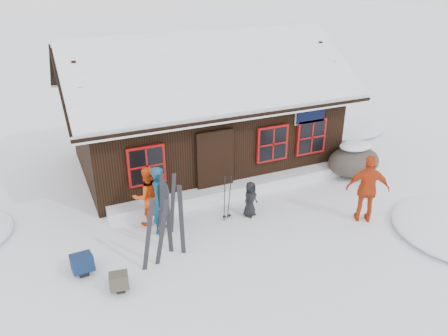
{
  "coord_description": "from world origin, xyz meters",
  "views": [
    {
      "loc": [
        -3.55,
        -8.18,
        6.27
      ],
      "look_at": [
        0.79,
        1.54,
        1.3
      ],
      "focal_mm": 35.0,
      "sensor_mm": 36.0,
      "label": 1
    }
  ],
  "objects_px": {
    "skier_teal": "(161,200)",
    "boulder": "(354,161)",
    "skier_orange_right": "(368,189)",
    "backpack_blue": "(82,266)",
    "backpack_olive": "(119,283)",
    "skier_crouched": "(250,199)",
    "ski_poles": "(227,198)",
    "skier_orange_left": "(147,196)",
    "ski_pair_left": "(155,234)"
  },
  "relations": [
    {
      "from": "skier_teal",
      "to": "boulder",
      "type": "height_order",
      "value": "skier_teal"
    },
    {
      "from": "skier_orange_right",
      "to": "backpack_blue",
      "type": "bearing_deg",
      "value": 25.58
    },
    {
      "from": "backpack_olive",
      "to": "skier_orange_right",
      "type": "bearing_deg",
      "value": 9.16
    },
    {
      "from": "backpack_blue",
      "to": "skier_orange_right",
      "type": "bearing_deg",
      "value": -9.12
    },
    {
      "from": "skier_teal",
      "to": "boulder",
      "type": "distance_m",
      "value": 6.66
    },
    {
      "from": "skier_crouched",
      "to": "ski_poles",
      "type": "distance_m",
      "value": 0.67
    },
    {
      "from": "boulder",
      "to": "ski_poles",
      "type": "bearing_deg",
      "value": -170.85
    },
    {
      "from": "skier_orange_left",
      "to": "skier_crouched",
      "type": "xyz_separation_m",
      "value": [
        2.63,
        -0.76,
        -0.31
      ]
    },
    {
      "from": "ski_poles",
      "to": "backpack_olive",
      "type": "xyz_separation_m",
      "value": [
        -3.26,
        -1.65,
        -0.48
      ]
    },
    {
      "from": "skier_teal",
      "to": "skier_orange_left",
      "type": "distance_m",
      "value": 0.55
    },
    {
      "from": "boulder",
      "to": "ski_poles",
      "type": "xyz_separation_m",
      "value": [
        -4.86,
        -0.78,
        0.1
      ]
    },
    {
      "from": "skier_orange_right",
      "to": "backpack_olive",
      "type": "distance_m",
      "value": 6.65
    },
    {
      "from": "skier_crouched",
      "to": "backpack_blue",
      "type": "bearing_deg",
      "value": 160.81
    },
    {
      "from": "ski_poles",
      "to": "backpack_olive",
      "type": "height_order",
      "value": "ski_poles"
    },
    {
      "from": "backpack_blue",
      "to": "skier_orange_left",
      "type": "bearing_deg",
      "value": 33.64
    },
    {
      "from": "skier_orange_right",
      "to": "ski_pair_left",
      "type": "relative_size",
      "value": 1.06
    },
    {
      "from": "skier_teal",
      "to": "skier_orange_left",
      "type": "height_order",
      "value": "skier_teal"
    },
    {
      "from": "skier_orange_left",
      "to": "ski_pair_left",
      "type": "relative_size",
      "value": 0.91
    },
    {
      "from": "skier_orange_right",
      "to": "ski_poles",
      "type": "distance_m",
      "value": 3.7
    },
    {
      "from": "skier_orange_left",
      "to": "backpack_olive",
      "type": "relative_size",
      "value": 3.09
    },
    {
      "from": "boulder",
      "to": "backpack_blue",
      "type": "relative_size",
      "value": 2.85
    },
    {
      "from": "skier_teal",
      "to": "skier_orange_left",
      "type": "relative_size",
      "value": 1.1
    },
    {
      "from": "ski_pair_left",
      "to": "ski_poles",
      "type": "height_order",
      "value": "ski_pair_left"
    },
    {
      "from": "boulder",
      "to": "ski_pair_left",
      "type": "xyz_separation_m",
      "value": [
        -7.17,
        -2.01,
        0.33
      ]
    },
    {
      "from": "skier_teal",
      "to": "ski_pair_left",
      "type": "height_order",
      "value": "skier_teal"
    },
    {
      "from": "skier_orange_right",
      "to": "boulder",
      "type": "bearing_deg",
      "value": -90.91
    },
    {
      "from": "backpack_blue",
      "to": "boulder",
      "type": "bearing_deg",
      "value": 7.28
    },
    {
      "from": "skier_orange_right",
      "to": "backpack_blue",
      "type": "relative_size",
      "value": 3.05
    },
    {
      "from": "skier_crouched",
      "to": "backpack_olive",
      "type": "distance_m",
      "value": 4.22
    },
    {
      "from": "skier_crouched",
      "to": "ski_poles",
      "type": "xyz_separation_m",
      "value": [
        -0.65,
        0.11,
        0.11
      ]
    },
    {
      "from": "skier_teal",
      "to": "backpack_blue",
      "type": "height_order",
      "value": "skier_teal"
    },
    {
      "from": "skier_crouched",
      "to": "backpack_blue",
      "type": "distance_m",
      "value": 4.59
    },
    {
      "from": "skier_teal",
      "to": "skier_orange_right",
      "type": "height_order",
      "value": "skier_orange_right"
    },
    {
      "from": "ski_poles",
      "to": "backpack_olive",
      "type": "bearing_deg",
      "value": -153.09
    },
    {
      "from": "skier_orange_left",
      "to": "ski_pair_left",
      "type": "xyz_separation_m",
      "value": [
        -0.32,
        -1.88,
        0.04
      ]
    },
    {
      "from": "skier_orange_left",
      "to": "skier_orange_right",
      "type": "xyz_separation_m",
      "value": [
        5.32,
        -2.22,
        0.13
      ]
    },
    {
      "from": "skier_teal",
      "to": "skier_orange_right",
      "type": "relative_size",
      "value": 0.95
    },
    {
      "from": "skier_teal",
      "to": "ski_poles",
      "type": "bearing_deg",
      "value": -50.1
    },
    {
      "from": "skier_crouched",
      "to": "ski_pair_left",
      "type": "height_order",
      "value": "ski_pair_left"
    },
    {
      "from": "skier_orange_left",
      "to": "backpack_blue",
      "type": "bearing_deg",
      "value": 29.23
    },
    {
      "from": "skier_teal",
      "to": "skier_orange_left",
      "type": "bearing_deg",
      "value": 69.04
    },
    {
      "from": "skier_teal",
      "to": "skier_orange_right",
      "type": "distance_m",
      "value": 5.38
    },
    {
      "from": "boulder",
      "to": "skier_orange_left",
      "type": "bearing_deg",
      "value": -178.9
    },
    {
      "from": "boulder",
      "to": "ski_poles",
      "type": "relative_size",
      "value": 1.34
    },
    {
      "from": "backpack_olive",
      "to": "backpack_blue",
      "type": "bearing_deg",
      "value": 133.24
    },
    {
      "from": "skier_orange_left",
      "to": "skier_teal",
      "type": "bearing_deg",
      "value": 107.03
    },
    {
      "from": "skier_crouched",
      "to": "backpack_olive",
      "type": "bearing_deg",
      "value": 174.36
    },
    {
      "from": "ski_pair_left",
      "to": "ski_poles",
      "type": "distance_m",
      "value": 2.62
    },
    {
      "from": "skier_orange_left",
      "to": "skier_orange_right",
      "type": "bearing_deg",
      "value": 150.27
    },
    {
      "from": "ski_pair_left",
      "to": "backpack_blue",
      "type": "distance_m",
      "value": 1.79
    }
  ]
}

